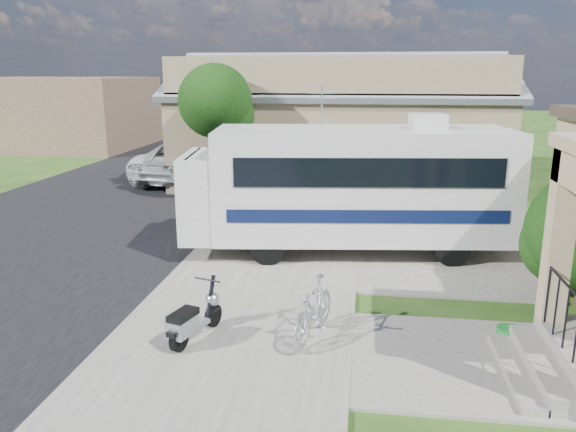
# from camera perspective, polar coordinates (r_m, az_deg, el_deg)

# --- Properties ---
(ground) EXTENTS (120.00, 120.00, 0.00)m
(ground) POSITION_cam_1_polar(r_m,az_deg,el_deg) (10.01, 0.86, -10.90)
(ground) COLOR #183D10
(street_slab) EXTENTS (9.00, 80.00, 0.02)m
(street_slab) POSITION_cam_1_polar(r_m,az_deg,el_deg) (21.28, -16.07, 2.26)
(street_slab) COLOR black
(street_slab) RESTS_ON ground
(sidewalk_slab) EXTENTS (4.00, 80.00, 0.06)m
(sidewalk_slab) POSITION_cam_1_polar(r_m,az_deg,el_deg) (19.56, 1.61, 1.85)
(sidewalk_slab) COLOR #5F5D56
(sidewalk_slab) RESTS_ON ground
(driveway_slab) EXTENTS (7.00, 6.00, 0.05)m
(driveway_slab) POSITION_cam_1_polar(r_m,az_deg,el_deg) (14.14, 9.21, -3.29)
(driveway_slab) COLOR #5F5D56
(driveway_slab) RESTS_ON ground
(walk_slab) EXTENTS (4.00, 3.00, 0.05)m
(walk_slab) POSITION_cam_1_polar(r_m,az_deg,el_deg) (9.23, 19.40, -13.89)
(walk_slab) COLOR #5F5D56
(walk_slab) RESTS_ON ground
(warehouse) EXTENTS (12.50, 8.40, 5.04)m
(warehouse) POSITION_cam_1_polar(r_m,az_deg,el_deg) (23.09, 5.26, 8.65)
(warehouse) COLOR #7C684E
(warehouse) RESTS_ON ground
(distant_bldg_far) EXTENTS (10.00, 8.00, 4.00)m
(distant_bldg_far) POSITION_cam_1_polar(r_m,az_deg,el_deg) (35.96, -22.60, 9.68)
(distant_bldg_far) COLOR brown
(distant_bldg_far) RESTS_ON ground
(distant_bldg_near) EXTENTS (8.00, 7.00, 3.20)m
(distant_bldg_near) POSITION_cam_1_polar(r_m,az_deg,el_deg) (45.98, -12.75, 10.71)
(distant_bldg_near) COLOR #7C684E
(distant_bldg_near) RESTS_ON ground
(street_tree_a) EXTENTS (2.44, 2.40, 4.58)m
(street_tree_a) POSITION_cam_1_polar(r_m,az_deg,el_deg) (18.69, -7.06, 11.14)
(street_tree_a) COLOR black
(street_tree_a) RESTS_ON ground
(street_tree_b) EXTENTS (2.44, 2.40, 4.73)m
(street_tree_b) POSITION_cam_1_polar(r_m,az_deg,el_deg) (28.45, -1.78, 12.60)
(street_tree_b) COLOR black
(street_tree_b) RESTS_ON ground
(street_tree_c) EXTENTS (2.44, 2.40, 4.42)m
(street_tree_c) POSITION_cam_1_polar(r_m,az_deg,el_deg) (37.36, 0.62, 12.59)
(street_tree_c) COLOR black
(street_tree_c) RESTS_ON ground
(motorhome) EXTENTS (7.91, 3.33, 3.94)m
(motorhome) POSITION_cam_1_polar(r_m,az_deg,el_deg) (13.47, 6.28, 3.24)
(motorhome) COLOR beige
(motorhome) RESTS_ON ground
(scooter) EXTENTS (0.68, 1.37, 0.92)m
(scooter) POSITION_cam_1_polar(r_m,az_deg,el_deg) (9.28, -9.64, -10.36)
(scooter) COLOR black
(scooter) RESTS_ON ground
(bicycle) EXTENTS (0.88, 1.71, 0.99)m
(bicycle) POSITION_cam_1_polar(r_m,az_deg,el_deg) (9.23, 2.59, -9.79)
(bicycle) COLOR #A9AAB1
(bicycle) RESTS_ON ground
(pickup_truck) EXTENTS (3.94, 6.50, 1.69)m
(pickup_truck) POSITION_cam_1_polar(r_m,az_deg,el_deg) (23.08, -9.42, 5.64)
(pickup_truck) COLOR silver
(pickup_truck) RESTS_ON ground
(van) EXTENTS (3.65, 6.86, 1.89)m
(van) POSITION_cam_1_polar(r_m,az_deg,el_deg) (29.65, -7.12, 7.83)
(van) COLOR silver
(van) RESTS_ON ground
(garden_hose) EXTENTS (0.41, 0.41, 0.18)m
(garden_hose) POSITION_cam_1_polar(r_m,az_deg,el_deg) (10.10, 21.54, -11.16)
(garden_hose) COLOR #167125
(garden_hose) RESTS_ON ground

